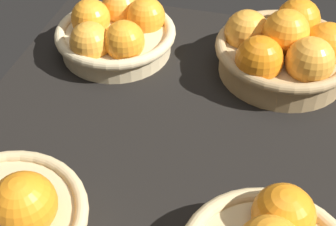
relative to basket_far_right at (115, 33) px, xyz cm
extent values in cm
cube|color=black|center=(-22.57, -18.23, -5.73)|extent=(84.00, 72.00, 3.00)
cylinder|color=#D3BC8C|center=(-0.01, -0.01, -2.09)|extent=(21.48, 21.48, 4.27)
torus|color=#D3BC8C|center=(-0.01, -0.01, 0.04)|extent=(23.52, 23.52, 2.03)
sphere|color=orange|center=(4.47, -4.92, 1.72)|extent=(7.62, 7.62, 7.62)
sphere|color=orange|center=(-5.03, -3.64, 1.94)|extent=(7.62, 7.62, 7.62)
sphere|color=orange|center=(0.25, 4.95, 2.23)|extent=(7.62, 7.62, 7.62)
sphere|color=#F49E33|center=(-6.37, 2.55, 1.48)|extent=(7.62, 7.62, 7.62)
sphere|color=#F49E33|center=(6.74, 1.16, 1.81)|extent=(7.62, 7.62, 7.62)
sphere|color=orange|center=(-36.54, -34.82, 2.33)|extent=(7.93, 7.93, 7.93)
cylinder|color=tan|center=(1.31, -32.26, -1.56)|extent=(23.42, 23.42, 5.33)
torus|color=tan|center=(1.31, -32.26, 1.11)|extent=(25.44, 25.44, 2.02)
sphere|color=orange|center=(1.22, -31.87, 4.47)|extent=(8.36, 8.36, 8.36)
sphere|color=orange|center=(8.12, -33.80, 3.20)|extent=(8.36, 8.36, 8.36)
sphere|color=#F49E33|center=(-4.21, -36.57, 2.98)|extent=(8.36, 8.36, 8.36)
sphere|color=orange|center=(-5.43, -28.19, 2.56)|extent=(8.36, 8.36, 8.36)
sphere|color=orange|center=(2.13, -39.32, 2.42)|extent=(8.36, 8.36, 8.36)
sphere|color=#F49E33|center=(2.93, -24.93, 2.34)|extent=(8.36, 8.36, 8.36)
sphere|color=orange|center=(-43.79, -3.89, 3.38)|extent=(8.23, 8.23, 8.23)
camera|label=1|loc=(-73.42, -29.91, 50.91)|focal=50.86mm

